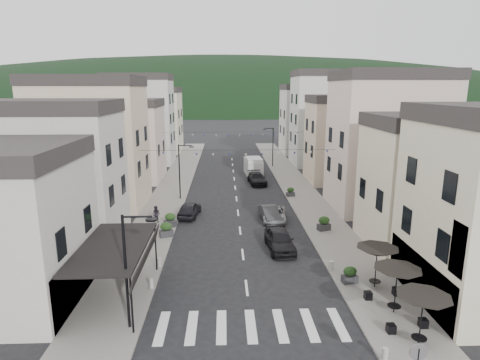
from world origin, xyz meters
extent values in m
plane|color=black|center=(0.00, 0.00, 0.00)|extent=(700.00, 700.00, 0.00)
cube|color=slate|center=(-7.50, 32.00, 0.06)|extent=(4.00, 76.00, 0.12)
cube|color=slate|center=(7.50, 32.00, 0.06)|extent=(4.00, 76.00, 0.12)
ellipsoid|color=black|center=(0.00, 300.00, 0.00)|extent=(640.00, 360.00, 70.00)
cube|color=black|center=(-7.50, 5.00, 3.20)|extent=(3.60, 7.50, 0.15)
cube|color=black|center=(-5.70, 5.00, 2.70)|extent=(0.34, 7.50, 0.99)
cylinder|color=black|center=(-5.80, 1.50, 1.60)|extent=(0.10, 0.10, 3.20)
cylinder|color=black|center=(-5.80, 8.50, 1.60)|extent=(0.10, 0.10, 3.20)
cube|color=#B6AFA7|center=(-14.50, 14.00, 5.00)|extent=(10.00, 7.00, 10.00)
cube|color=#262323|center=(-14.50, 14.00, 10.50)|extent=(10.20, 7.14, 1.00)
cube|color=#C0AE90|center=(-14.50, 24.00, 6.00)|extent=(10.00, 8.00, 12.00)
cube|color=#262323|center=(-14.50, 24.00, 12.50)|extent=(10.20, 8.16, 1.00)
cube|color=beige|center=(-14.50, 36.00, 4.75)|extent=(10.00, 8.00, 9.50)
cube|color=#262323|center=(-14.50, 36.00, 10.00)|extent=(10.20, 8.16, 1.00)
cube|color=#AFAFAA|center=(-14.50, 48.00, 6.50)|extent=(10.00, 7.00, 13.00)
cube|color=#262323|center=(-14.50, 48.00, 13.50)|extent=(10.20, 7.14, 1.00)
cube|color=beige|center=(-14.50, 60.00, 5.50)|extent=(10.00, 9.00, 11.00)
cube|color=#262323|center=(-14.50, 60.00, 11.50)|extent=(10.20, 9.18, 1.00)
cube|color=beige|center=(14.50, 12.00, 4.50)|extent=(10.00, 7.00, 9.00)
cube|color=#262323|center=(14.50, 12.00, 9.50)|extent=(10.20, 7.14, 1.00)
cube|color=beige|center=(14.50, 22.00, 6.25)|extent=(10.00, 8.00, 12.50)
cube|color=#262323|center=(14.50, 22.00, 13.00)|extent=(10.20, 8.16, 1.00)
cube|color=#C0AE90|center=(14.50, 34.00, 5.00)|extent=(10.00, 7.00, 10.00)
cube|color=#262323|center=(14.50, 34.00, 10.50)|extent=(10.20, 7.14, 1.00)
cube|color=#AFAFAA|center=(14.50, 46.00, 6.75)|extent=(10.00, 8.00, 13.50)
cube|color=#262323|center=(14.50, 46.00, 14.00)|extent=(10.20, 8.16, 1.00)
cube|color=#B6AFA7|center=(14.50, 58.00, 5.75)|extent=(10.00, 9.00, 11.50)
cube|color=#262323|center=(14.50, 58.00, 12.00)|extent=(10.20, 9.18, 1.00)
cylinder|color=black|center=(7.70, 0.00, 1.27)|extent=(0.06, 0.06, 2.30)
cone|color=black|center=(7.70, 0.00, 2.37)|extent=(2.50, 2.50, 0.55)
cylinder|color=black|center=(7.70, 0.00, 0.49)|extent=(0.70, 0.70, 0.04)
cylinder|color=black|center=(7.70, 2.80, 1.27)|extent=(0.06, 0.06, 2.30)
cone|color=black|center=(7.70, 2.80, 2.37)|extent=(2.50, 2.50, 0.55)
cylinder|color=black|center=(7.70, 2.80, 0.49)|extent=(0.70, 0.70, 0.04)
cylinder|color=black|center=(7.70, 5.60, 1.27)|extent=(0.06, 0.06, 2.30)
cone|color=black|center=(7.70, 5.60, 2.37)|extent=(2.50, 2.50, 0.55)
cylinder|color=black|center=(7.70, 5.60, 0.49)|extent=(0.70, 0.70, 0.04)
cylinder|color=black|center=(-6.10, 2.00, 3.00)|extent=(0.14, 0.14, 6.00)
cylinder|color=black|center=(-5.40, 2.00, 5.90)|extent=(1.40, 0.10, 0.10)
cylinder|color=black|center=(-4.75, 2.00, 5.75)|extent=(0.56, 0.56, 0.08)
cylinder|color=black|center=(-6.10, 26.00, 3.00)|extent=(0.14, 0.14, 6.00)
cylinder|color=black|center=(-5.40, 26.00, 5.90)|extent=(1.40, 0.10, 0.10)
cylinder|color=black|center=(-4.75, 26.00, 5.75)|extent=(0.56, 0.56, 0.08)
cylinder|color=black|center=(6.10, 44.00, 3.00)|extent=(0.14, 0.14, 6.00)
cylinder|color=black|center=(5.40, 44.00, 5.90)|extent=(1.40, 0.10, 0.10)
cylinder|color=black|center=(4.75, 44.00, 5.75)|extent=(0.56, 0.56, 0.08)
cylinder|color=slate|center=(5.80, -3.50, 2.35)|extent=(0.70, 0.04, 0.70)
cylinder|color=gray|center=(-5.70, 6.00, 0.42)|extent=(0.26, 0.26, 0.60)
cylinder|color=gray|center=(-5.70, 9.00, 0.42)|extent=(0.26, 0.26, 0.60)
cylinder|color=gray|center=(5.70, 8.00, 0.42)|extent=(0.26, 0.26, 0.60)
cylinder|color=gray|center=(5.70, -1.00, 0.42)|extent=(0.26, 0.26, 0.60)
cylinder|color=black|center=(0.00, 22.00, 6.00)|extent=(19.00, 0.02, 0.02)
cone|color=beige|center=(-8.71, 22.00, 5.81)|extent=(0.28, 0.28, 0.24)
cone|color=navy|center=(-7.12, 22.00, 5.73)|extent=(0.28, 0.28, 0.24)
cone|color=beige|center=(-5.54, 22.00, 5.65)|extent=(0.28, 0.28, 0.24)
cone|color=navy|center=(-3.96, 22.00, 5.58)|extent=(0.28, 0.28, 0.24)
cone|color=beige|center=(-2.38, 22.00, 5.54)|extent=(0.28, 0.28, 0.24)
cone|color=navy|center=(-0.79, 22.00, 5.51)|extent=(0.28, 0.28, 0.24)
cone|color=beige|center=(0.79, 22.00, 5.51)|extent=(0.28, 0.28, 0.24)
cone|color=navy|center=(2.38, 22.00, 5.54)|extent=(0.28, 0.28, 0.24)
cone|color=beige|center=(3.96, 22.00, 5.58)|extent=(0.28, 0.28, 0.24)
cone|color=navy|center=(5.54, 22.00, 5.65)|extent=(0.28, 0.28, 0.24)
cone|color=beige|center=(7.12, 22.00, 5.73)|extent=(0.28, 0.28, 0.24)
cone|color=navy|center=(8.71, 22.00, 5.81)|extent=(0.28, 0.28, 0.24)
cylinder|color=black|center=(0.00, 38.00, 6.00)|extent=(19.00, 0.02, 0.02)
cone|color=beige|center=(-8.71, 38.00, 5.81)|extent=(0.28, 0.28, 0.24)
cone|color=navy|center=(-7.12, 38.00, 5.73)|extent=(0.28, 0.28, 0.24)
cone|color=beige|center=(-5.54, 38.00, 5.65)|extent=(0.28, 0.28, 0.24)
cone|color=navy|center=(-3.96, 38.00, 5.58)|extent=(0.28, 0.28, 0.24)
cone|color=beige|center=(-2.38, 38.00, 5.54)|extent=(0.28, 0.28, 0.24)
cone|color=navy|center=(-0.79, 38.00, 5.51)|extent=(0.28, 0.28, 0.24)
cone|color=beige|center=(0.79, 38.00, 5.51)|extent=(0.28, 0.28, 0.24)
cone|color=navy|center=(2.38, 38.00, 5.54)|extent=(0.28, 0.28, 0.24)
cone|color=beige|center=(3.96, 38.00, 5.58)|extent=(0.28, 0.28, 0.24)
cone|color=navy|center=(5.54, 38.00, 5.65)|extent=(0.28, 0.28, 0.24)
cone|color=beige|center=(7.12, 38.00, 5.73)|extent=(0.28, 0.28, 0.24)
cone|color=navy|center=(8.71, 38.00, 5.81)|extent=(0.28, 0.28, 0.24)
imported|color=black|center=(2.80, 11.80, 0.78)|extent=(2.15, 4.69, 1.56)
imported|color=#2F2E30|center=(2.80, 18.51, 0.66)|extent=(1.91, 4.16, 1.32)
imported|color=gray|center=(3.23, 18.49, 0.61)|extent=(2.51, 4.58, 1.22)
imported|color=black|center=(2.80, 32.88, 0.70)|extent=(2.43, 4.98, 1.40)
imported|color=black|center=(-4.60, 20.07, 0.71)|extent=(2.23, 4.36, 1.42)
cube|color=#BCBCBE|center=(2.71, 38.50, 1.08)|extent=(2.42, 5.33, 2.16)
cube|color=#BCBCBE|center=(2.76, 37.86, 2.22)|extent=(2.24, 3.60, 0.54)
cylinder|color=black|center=(1.99, 36.50, 0.38)|extent=(0.32, 0.78, 0.76)
cylinder|color=black|center=(3.72, 36.62, 0.38)|extent=(0.32, 0.78, 0.76)
cylinder|color=black|center=(1.71, 40.39, 0.38)|extent=(0.32, 0.78, 0.76)
cylinder|color=black|center=(3.44, 40.51, 0.38)|extent=(0.32, 0.78, 0.76)
imported|color=black|center=(-8.94, 10.91, 1.10)|extent=(0.85, 0.76, 1.96)
imported|color=black|center=(-7.36, 18.00, 0.89)|extent=(0.90, 0.79, 1.54)
cube|color=#2C2C2F|center=(-6.00, 14.53, 0.39)|extent=(1.21, 0.93, 0.54)
ellipsoid|color=black|center=(-6.00, 14.53, 0.98)|extent=(0.94, 0.60, 0.69)
cube|color=#2A2A2C|center=(-6.00, 17.08, 0.38)|extent=(1.18, 0.94, 0.52)
ellipsoid|color=black|center=(-6.00, 17.08, 0.95)|extent=(0.92, 0.58, 0.67)
cube|color=#2C2C2E|center=(6.35, 6.19, 0.36)|extent=(1.02, 0.68, 0.47)
ellipsoid|color=black|center=(6.35, 6.19, 0.87)|extent=(0.83, 0.53, 0.60)
cube|color=#2A2A2C|center=(7.05, 15.54, 0.39)|extent=(1.21, 0.94, 0.53)
ellipsoid|color=black|center=(7.05, 15.54, 0.97)|extent=(0.94, 0.60, 0.68)
cube|color=#333336|center=(6.00, 26.46, 0.34)|extent=(1.02, 0.81, 0.45)
ellipsoid|color=black|center=(6.00, 26.46, 0.84)|extent=(0.79, 0.50, 0.57)
camera|label=1|loc=(-1.27, -16.15, 11.80)|focal=30.00mm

